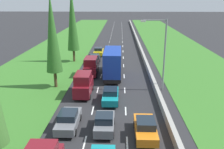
{
  "coord_description": "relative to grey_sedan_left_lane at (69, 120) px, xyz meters",
  "views": [
    {
      "loc": [
        1.09,
        -2.55,
        11.44
      ],
      "look_at": [
        -0.06,
        31.88,
        0.6
      ],
      "focal_mm": 39.38,
      "sensor_mm": 36.0,
      "label": 1
    }
  ],
  "objects": [
    {
      "name": "orange_sedan_right_lane",
      "position": [
        6.85,
        -1.24,
        0.0
      ],
      "size": [
        1.82,
        4.5,
        1.64
      ],
      "color": "orange",
      "rests_on": "ground"
    },
    {
      "name": "yellow_sedan_left_lane",
      "position": [
        0.21,
        29.64,
        0.0
      ],
      "size": [
        1.82,
        4.5,
        1.64
      ],
      "color": "yellow",
      "rests_on": "ground"
    },
    {
      "name": "poplar_tree_third",
      "position": [
        -3.91,
        24.33,
        6.95
      ],
      "size": [
        2.14,
        2.14,
        13.42
      ],
      "color": "#4C3823",
      "rests_on": "ground"
    },
    {
      "name": "grey_hatchback_centre_lane",
      "position": [
        3.32,
        -0.48,
        0.02
      ],
      "size": [
        1.74,
        3.9,
        1.72
      ],
      "color": "slate",
      "rests_on": "ground"
    },
    {
      "name": "poplar_tree_second",
      "position": [
        -3.89,
        10.65,
        6.26
      ],
      "size": [
        2.1,
        2.1,
        12.05
      ],
      "color": "#4C3823",
      "rests_on": "ground"
    },
    {
      "name": "ground_plane",
      "position": [
        3.53,
        42.65,
        -0.81
      ],
      "size": [
        300.0,
        300.0,
        0.0
      ],
      "primitive_type": "plane",
      "color": "#28282B",
      "rests_on": "ground"
    },
    {
      "name": "maroon_van_left_lane_third",
      "position": [
        0.24,
        7.97,
        0.59
      ],
      "size": [
        1.96,
        4.9,
        2.82
      ],
      "color": "maroon",
      "rests_on": "ground"
    },
    {
      "name": "median_barrier",
      "position": [
        9.23,
        42.65,
        -0.39
      ],
      "size": [
        0.44,
        120.0,
        0.85
      ],
      "primitive_type": "cube",
      "color": "#9E9B93",
      "rests_on": "ground"
    },
    {
      "name": "teal_sedan_centre_lane_third",
      "position": [
        3.6,
        6.03,
        0.0
      ],
      "size": [
        1.82,
        4.5,
        1.64
      ],
      "color": "teal",
      "rests_on": "ground"
    },
    {
      "name": "blue_box_truck_centre_lane",
      "position": [
        3.55,
        15.68,
        1.37
      ],
      "size": [
        2.46,
        9.4,
        4.18
      ],
      "color": "black",
      "rests_on": "ground"
    },
    {
      "name": "black_hatchback_left_lane",
      "position": [
        0.09,
        23.1,
        0.02
      ],
      "size": [
        1.74,
        3.9,
        1.72
      ],
      "color": "black",
      "rests_on": "ground"
    },
    {
      "name": "grey_sedan_left_lane",
      "position": [
        0.0,
        0.0,
        0.0
      ],
      "size": [
        1.82,
        4.5,
        1.64
      ],
      "color": "slate",
      "rests_on": "ground"
    },
    {
      "name": "grass_verge_left",
      "position": [
        -9.12,
        42.65,
        -0.79
      ],
      "size": [
        14.0,
        140.0,
        0.04
      ],
      "primitive_type": "cube",
      "color": "#387528",
      "rests_on": "ground"
    },
    {
      "name": "maroon_van_left_lane_fourth",
      "position": [
        0.25,
        16.0,
        0.59
      ],
      "size": [
        1.96,
        4.9,
        2.82
      ],
      "color": "maroon",
      "rests_on": "ground"
    },
    {
      "name": "lane_markings",
      "position": [
        3.53,
        42.65,
        -0.81
      ],
      "size": [
        3.64,
        116.0,
        0.01
      ],
      "color": "white",
      "rests_on": "ground"
    },
    {
      "name": "grass_verge_right",
      "position": [
        17.88,
        42.65,
        -0.79
      ],
      "size": [
        14.0,
        140.0,
        0.04
      ],
      "primitive_type": "cube",
      "color": "#387528",
      "rests_on": "ground"
    },
    {
      "name": "street_light_mast",
      "position": [
        9.8,
        10.04,
        4.42
      ],
      "size": [
        3.2,
        0.28,
        9.0
      ],
      "color": "gray",
      "rests_on": "ground"
    }
  ]
}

